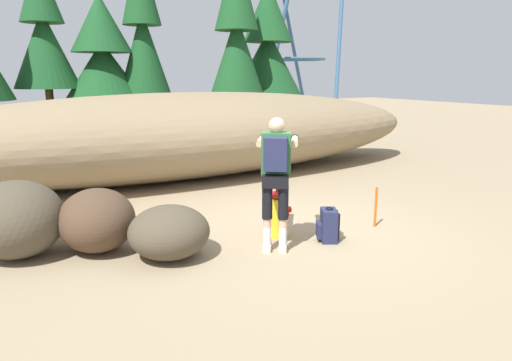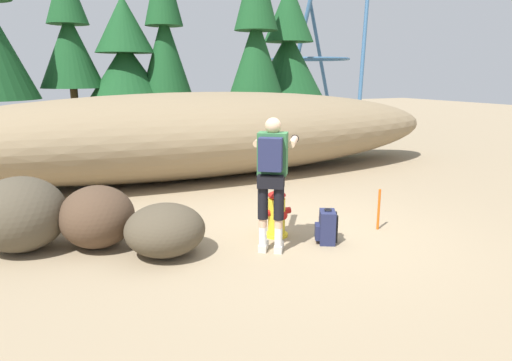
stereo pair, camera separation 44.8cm
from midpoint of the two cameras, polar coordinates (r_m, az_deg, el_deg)
ground_plane at (r=6.59m, az=6.90°, el=-6.80°), size 56.00×56.00×0.04m
dirt_embankment at (r=10.14m, az=-6.03°, el=5.68°), size 12.37×3.20×1.83m
fire_hydrant at (r=6.38m, az=4.60°, el=-4.24°), size 0.42×0.37×0.69m
utility_worker at (r=5.73m, az=4.27°, el=1.64°), size 0.88×1.01×1.69m
spare_backpack at (r=6.26m, az=10.80°, el=-5.72°), size 0.36×0.36×0.47m
boulder_large at (r=6.25m, az=-17.14°, el=-4.32°), size 1.17×1.23×0.81m
boulder_mid at (r=5.80m, az=-9.03°, el=-6.07°), size 1.28×1.27×0.65m
boulder_small at (r=6.45m, az=-25.39°, el=-3.80°), size 1.17×1.20×0.95m
pine_tree_left at (r=15.89m, az=-21.38°, el=16.36°), size 1.95×1.95×5.61m
pine_tree_center at (r=15.77m, az=-15.03°, el=13.91°), size 2.88×2.88×4.63m
pine_tree_right at (r=15.77m, az=-10.41°, el=16.77°), size 1.88×1.88×6.22m
pine_tree_far_right at (r=14.51m, az=0.93°, el=16.44°), size 2.04×2.04×5.93m
pine_tree_ridge_end at (r=15.92m, az=4.87°, el=15.52°), size 2.54×2.54×5.16m
survey_stake at (r=6.94m, az=16.76°, el=-3.47°), size 0.04×0.04×0.60m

